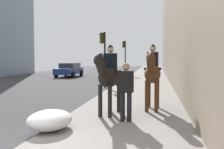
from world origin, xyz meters
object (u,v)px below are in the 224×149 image
at_px(car_near_lane, 69,69).
at_px(traffic_light_near_curb, 103,50).
at_px(mounted_horse_far, 152,73).
at_px(traffic_light_far_curb, 124,52).
at_px(mounted_horse_near, 109,76).
at_px(pedestrian_greeting, 126,88).

height_order(car_near_lane, traffic_light_near_curb, traffic_light_near_curb).
bearing_deg(mounted_horse_far, traffic_light_far_curb, -167.49).
bearing_deg(mounted_horse_near, mounted_horse_far, 136.81).
bearing_deg(traffic_light_near_curb, traffic_light_far_curb, 0.04).
height_order(pedestrian_greeting, car_near_lane, pedestrian_greeting).
bearing_deg(car_near_lane, mounted_horse_far, 28.15).
relative_size(mounted_horse_near, mounted_horse_far, 0.97).
relative_size(mounted_horse_far, car_near_lane, 0.52).
xyz_separation_m(mounted_horse_near, traffic_light_far_curb, (20.97, 1.95, 1.21)).
height_order(pedestrian_greeting, traffic_light_far_curb, traffic_light_far_curb).
distance_m(mounted_horse_far, traffic_light_far_curb, 20.25).
distance_m(car_near_lane, traffic_light_near_curb, 11.29).
bearing_deg(mounted_horse_far, car_near_lane, -150.14).
relative_size(mounted_horse_near, pedestrian_greeting, 1.34).
xyz_separation_m(pedestrian_greeting, traffic_light_far_curb, (21.78, 2.59, 1.50)).
distance_m(mounted_horse_near, pedestrian_greeting, 1.08).
bearing_deg(pedestrian_greeting, mounted_horse_far, -12.36).
distance_m(pedestrian_greeting, car_near_lane, 21.07).
bearing_deg(traffic_light_far_curb, mounted_horse_near, -174.67).
distance_m(car_near_lane, traffic_light_far_curb, 6.31).
bearing_deg(traffic_light_far_curb, mounted_horse_far, -170.54).
xyz_separation_m(mounted_horse_near, car_near_lane, (18.61, 7.52, -0.62)).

